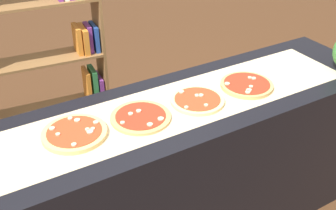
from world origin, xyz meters
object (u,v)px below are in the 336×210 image
(pizza_mushroom_0, at_px, (75,133))
(pizza_mushroom_3, at_px, (247,85))
(bookshelf, at_px, (58,56))
(pizza_mushroom_1, at_px, (141,117))
(pizza_mushroom_2, at_px, (197,100))

(pizza_mushroom_0, distance_m, pizza_mushroom_3, 0.97)
(pizza_mushroom_0, bearing_deg, pizza_mushroom_3, -2.64)
(pizza_mushroom_3, xyz_separation_m, bookshelf, (-0.71, 1.17, -0.14))
(pizza_mushroom_1, bearing_deg, bookshelf, 93.16)
(pizza_mushroom_0, distance_m, bookshelf, 1.16)
(pizza_mushroom_2, distance_m, bookshelf, 1.23)
(pizza_mushroom_1, relative_size, bookshelf, 0.18)
(pizza_mushroom_0, relative_size, pizza_mushroom_2, 1.07)
(bookshelf, bearing_deg, pizza_mushroom_0, -102.90)
(pizza_mushroom_3, height_order, bookshelf, bookshelf)
(pizza_mushroom_3, bearing_deg, bookshelf, 121.16)
(pizza_mushroom_1, distance_m, pizza_mushroom_3, 0.64)
(pizza_mushroom_1, distance_m, bookshelf, 1.16)
(pizza_mushroom_2, height_order, bookshelf, bookshelf)
(pizza_mushroom_0, bearing_deg, pizza_mushroom_2, -3.60)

